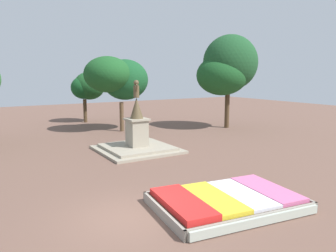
{
  "coord_description": "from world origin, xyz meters",
  "views": [
    {
      "loc": [
        -4.41,
        -9.87,
        4.94
      ],
      "look_at": [
        4.8,
        5.22,
        2.13
      ],
      "focal_mm": 35.0,
      "sensor_mm": 36.0,
      "label": 1
    }
  ],
  "objects": [
    {
      "name": "ground_plane",
      "position": [
        0.0,
        0.0,
        0.0
      ],
      "size": [
        90.34,
        90.34,
        0.0
      ],
      "primitive_type": "plane",
      "color": "brown"
    },
    {
      "name": "flower_planter",
      "position": [
        3.51,
        -1.08,
        0.24
      ],
      "size": [
        5.8,
        4.32,
        0.56
      ],
      "color": "#38281C",
      "rests_on": "ground_plane"
    },
    {
      "name": "statue_monument",
      "position": [
        4.71,
        8.93,
        0.73
      ],
      "size": [
        4.81,
        4.81,
        4.57
      ],
      "color": "gray",
      "rests_on": "ground_plane"
    },
    {
      "name": "park_tree_behind_statue",
      "position": [
        6.15,
        23.19,
        3.73
      ],
      "size": [
        3.42,
        3.42,
        5.17
      ],
      "color": "#4C3823",
      "rests_on": "ground_plane"
    },
    {
      "name": "park_tree_far_right",
      "position": [
        6.73,
        16.94,
        4.66
      ],
      "size": [
        5.75,
        4.35,
        6.44
      ],
      "color": "brown",
      "rests_on": "ground_plane"
    },
    {
      "name": "park_tree_street_side",
      "position": [
        15.79,
        12.97,
        5.51
      ],
      "size": [
        5.68,
        4.79,
        8.46
      ],
      "color": "#4C3823",
      "rests_on": "ground_plane"
    }
  ]
}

